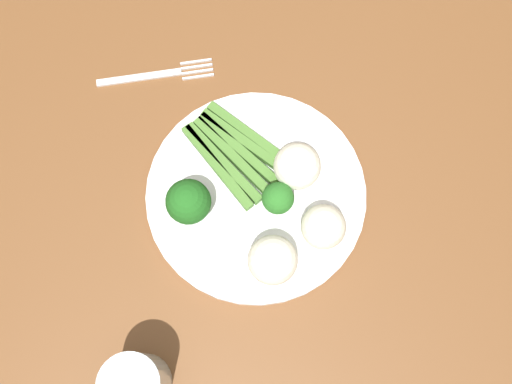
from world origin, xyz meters
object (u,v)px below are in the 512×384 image
plate (256,195)px  broccoli_back_right (188,202)px  asparagus_bundle (235,152)px  cauliflower_left (272,260)px  cauliflower_near_fork (323,227)px  fork (157,75)px  dining_table (250,236)px  broccoli_outer_edge (279,201)px  cauliflower_near_center (297,166)px  water_glass (136,383)px

plate → broccoli_back_right: bearing=-99.7°
asparagus_bundle → cauliflower_left: (0.15, -0.02, 0.02)m
asparagus_bundle → cauliflower_near_fork: (0.14, 0.06, 0.02)m
cauliflower_near_fork → fork: size_ratio=0.35×
dining_table → plate: bearing=139.6°
broccoli_outer_edge → cauliflower_near_center: 0.05m
fork → cauliflower_near_fork: bearing=-54.8°
plate → cauliflower_near_center: size_ratio=4.73×
dining_table → asparagus_bundle: size_ratio=7.31×
plate → broccoli_outer_edge: bearing=32.3°
cauliflower_near_center → fork: cauliflower_near_center is taller
broccoli_outer_edge → fork: 0.26m
plate → water_glass: 0.28m
cauliflower_left → fork: bearing=-174.9°
broccoli_outer_edge → broccoli_back_right: bearing=-112.8°
cauliflower_left → cauliflower_near_fork: bearing=98.2°
broccoli_back_right → cauliflower_near_center: bearing=84.9°
water_glass → cauliflower_left: bearing=107.0°
asparagus_bundle → broccoli_outer_edge: bearing=-8.0°
broccoli_outer_edge → broccoli_back_right: size_ratio=0.72×
dining_table → cauliflower_left: (0.07, -0.00, 0.15)m
dining_table → cauliflower_near_center: (-0.03, 0.08, 0.15)m
broccoli_outer_edge → cauliflower_near_center: (-0.03, 0.04, 0.00)m
plate → cauliflower_near_center: (-0.00, 0.06, 0.04)m
dining_table → plate: 0.11m
fork → dining_table: bearing=-67.0°
plate → fork: bearing=-167.1°
plate → asparagus_bundle: asparagus_bundle is taller
plate → asparagus_bundle: 0.06m
cauliflower_near_fork → cauliflower_near_center: bearing=176.3°
dining_table → asparagus_bundle: (-0.09, 0.02, 0.12)m
cauliflower_near_center → fork: (-0.22, -0.11, -0.04)m
plate → water_glass: bearing=-55.3°
water_glass → fork: bearing=155.2°
broccoli_outer_edge → cauliflower_near_fork: 0.06m
cauliflower_near_center → asparagus_bundle: bearing=-134.5°
broccoli_outer_edge → cauliflower_left: (0.06, -0.04, 0.00)m
asparagus_bundle → cauliflower_near_center: bearing=25.0°
cauliflower_left → broccoli_outer_edge: bearing=147.5°
asparagus_bundle → cauliflower_left: 0.16m
fork → water_glass: water_glass is taller
dining_table → cauliflower_left: cauliflower_left is taller
cauliflower_near_fork → broccoli_back_right: bearing=-125.0°
broccoli_outer_edge → plate: bearing=-147.7°
cauliflower_near_fork → water_glass: 0.29m
broccoli_outer_edge → cauliflower_near_fork: size_ratio=0.89×
cauliflower_left → plate: bearing=166.3°
cauliflower_left → dining_table: bearing=179.1°
cauliflower_near_center → water_glass: size_ratio=0.65×
cauliflower_left → fork: cauliflower_left is taller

